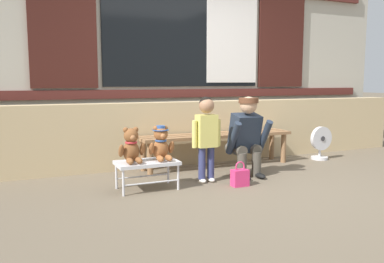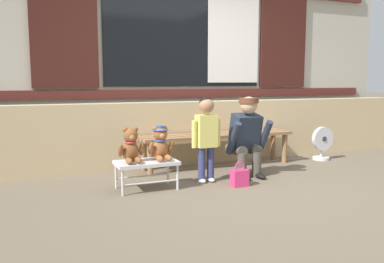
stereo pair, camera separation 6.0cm
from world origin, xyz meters
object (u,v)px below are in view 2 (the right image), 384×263
object	(u,v)px
floor_fan	(322,143)
teddy_bear_with_hat	(161,144)
child_standing	(206,130)
handbag_on_ground	(240,177)
wooden_bench_long	(218,139)
adult_crouching	(247,136)
small_display_bench	(146,164)
teddy_bear_plain	(131,146)

from	to	relation	value
floor_fan	teddy_bear_with_hat	bearing A→B (deg)	-168.81
child_standing	handbag_on_ground	size ratio (longest dim) A/B	3.52
wooden_bench_long	teddy_bear_with_hat	xyz separation A→B (m)	(-1.03, -0.71, 0.10)
adult_crouching	floor_fan	size ratio (longest dim) A/B	1.98
small_display_bench	child_standing	bearing A→B (deg)	1.87
floor_fan	wooden_bench_long	bearing A→B (deg)	173.18
teddy_bear_with_hat	child_standing	size ratio (longest dim) A/B	0.38
teddy_bear_with_hat	adult_crouching	distance (m)	1.10
wooden_bench_long	teddy_bear_plain	distance (m)	1.52
small_display_bench	child_standing	distance (m)	0.77
floor_fan	teddy_bear_plain	bearing A→B (deg)	-169.99
small_display_bench	adult_crouching	world-z (taller)	adult_crouching
teddy_bear_with_hat	child_standing	world-z (taller)	child_standing
adult_crouching	handbag_on_ground	distance (m)	0.61
wooden_bench_long	teddy_bear_plain	bearing A→B (deg)	-152.29
child_standing	handbag_on_ground	distance (m)	0.64
small_display_bench	handbag_on_ground	xyz separation A→B (m)	(0.96, -0.28, -0.17)
small_display_bench	teddy_bear_plain	bearing A→B (deg)	179.49
wooden_bench_long	small_display_bench	world-z (taller)	wooden_bench_long
wooden_bench_long	child_standing	world-z (taller)	child_standing
teddy_bear_plain	floor_fan	bearing A→B (deg)	10.01
wooden_bench_long	adult_crouching	xyz separation A→B (m)	(0.07, -0.62, 0.11)
handbag_on_ground	floor_fan	distance (m)	1.99
handbag_on_ground	floor_fan	world-z (taller)	floor_fan
adult_crouching	child_standing	bearing A→B (deg)	-173.64
adult_crouching	handbag_on_ground	size ratio (longest dim) A/B	3.49
small_display_bench	teddy_bear_with_hat	size ratio (longest dim) A/B	1.76
small_display_bench	adult_crouching	bearing A→B (deg)	3.87
small_display_bench	adult_crouching	xyz separation A→B (m)	(1.26, 0.09, 0.21)
teddy_bear_plain	teddy_bear_with_hat	size ratio (longest dim) A/B	1.00
small_display_bench	teddy_bear_with_hat	bearing A→B (deg)	0.77
teddy_bear_plain	handbag_on_ground	size ratio (longest dim) A/B	1.34
small_display_bench	teddy_bear_with_hat	xyz separation A→B (m)	(0.16, 0.00, 0.21)
teddy_bear_with_hat	wooden_bench_long	bearing A→B (deg)	34.54
teddy_bear_plain	child_standing	world-z (taller)	child_standing
teddy_bear_plain	small_display_bench	bearing A→B (deg)	-0.51
teddy_bear_plain	handbag_on_ground	world-z (taller)	teddy_bear_plain
small_display_bench	adult_crouching	size ratio (longest dim) A/B	0.67
small_display_bench	floor_fan	size ratio (longest dim) A/B	1.33
wooden_bench_long	floor_fan	size ratio (longest dim) A/B	4.37
small_display_bench	teddy_bear_with_hat	world-z (taller)	teddy_bear_with_hat
small_display_bench	wooden_bench_long	bearing A→B (deg)	30.85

